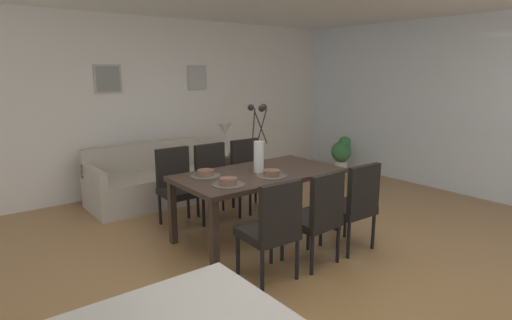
{
  "coord_description": "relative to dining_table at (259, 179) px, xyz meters",
  "views": [
    {
      "loc": [
        -2.53,
        -2.81,
        1.83
      ],
      "look_at": [
        0.2,
        0.71,
        0.86
      ],
      "focal_mm": 29.29,
      "sensor_mm": 36.0,
      "label": 1
    }
  ],
  "objects": [
    {
      "name": "centerpiece_vase",
      "position": [
        0.0,
        0.0,
        0.36
      ],
      "size": [
        0.21,
        0.23,
        0.73
      ],
      "color": "silver",
      "rests_on": "dining_table"
    },
    {
      "name": "placemat_near_left",
      "position": [
        -0.54,
        -0.21,
        0.08
      ],
      "size": [
        0.32,
        0.32,
        0.01
      ],
      "primitive_type": "cylinder",
      "color": "#4C4742",
      "rests_on": "dining_table"
    },
    {
      "name": "placemat_near_right",
      "position": [
        -0.54,
        0.21,
        0.08
      ],
      "size": [
        0.32,
        0.32,
        0.01
      ],
      "primitive_type": "cylinder",
      "color": "#4C4742",
      "rests_on": "dining_table"
    },
    {
      "name": "ground_plane",
      "position": [
        -0.19,
        -0.65,
        -0.66
      ],
      "size": [
        9.0,
        9.0,
        0.0
      ],
      "primitive_type": "plane",
      "color": "olive"
    },
    {
      "name": "placemat_far_left",
      "position": [
        -0.0,
        -0.21,
        0.08
      ],
      "size": [
        0.32,
        0.32,
        0.01
      ],
      "primitive_type": "cylinder",
      "color": "#4C4742",
      "rests_on": "dining_table"
    },
    {
      "name": "potted_plant",
      "position": [
        2.97,
        1.38,
        -0.29
      ],
      "size": [
        0.36,
        0.36,
        0.67
      ],
      "color": "silver",
      "rests_on": "ground"
    },
    {
      "name": "framed_picture_left",
      "position": [
        -0.72,
        2.53,
        1.04
      ],
      "size": [
        0.38,
        0.03,
        0.4
      ],
      "color": "#B2ADA3"
    },
    {
      "name": "sofa",
      "position": [
        -0.39,
        1.9,
        -0.38
      ],
      "size": [
        1.76,
        0.84,
        0.8
      ],
      "color": "#B2A899",
      "rests_on": "ground"
    },
    {
      "name": "dining_chair_mid_left",
      "position": [
        0.55,
        -0.87,
        -0.15
      ],
      "size": [
        0.45,
        0.45,
        0.92
      ],
      "color": "black",
      "rests_on": "ground"
    },
    {
      "name": "bowl_near_right",
      "position": [
        -0.54,
        0.21,
        0.12
      ],
      "size": [
        0.17,
        0.17,
        0.07
      ],
      "color": "brown",
      "rests_on": "dining_table"
    },
    {
      "name": "bowl_far_left",
      "position": [
        -0.0,
        -0.21,
        0.12
      ],
      "size": [
        0.17,
        0.17,
        0.07
      ],
      "color": "brown",
      "rests_on": "dining_table"
    },
    {
      "name": "dining_chair_far_right",
      "position": [
        -0.03,
        0.86,
        -0.15
      ],
      "size": [
        0.44,
        0.44,
        0.92
      ],
      "color": "black",
      "rests_on": "ground"
    },
    {
      "name": "bowl_near_left",
      "position": [
        -0.54,
        -0.21,
        0.12
      ],
      "size": [
        0.17,
        0.17,
        0.07
      ],
      "color": "brown",
      "rests_on": "dining_table"
    },
    {
      "name": "table_lamp",
      "position": [
        0.8,
        1.87,
        0.23
      ],
      "size": [
        0.22,
        0.22,
        0.51
      ],
      "color": "beige",
      "rests_on": "side_table"
    },
    {
      "name": "dining_chair_near_left",
      "position": [
        -0.52,
        -0.86,
        -0.15
      ],
      "size": [
        0.46,
        0.46,
        0.92
      ],
      "color": "black",
      "rests_on": "ground"
    },
    {
      "name": "dining_chair_far_left",
      "position": [
        0.01,
        -0.88,
        -0.15
      ],
      "size": [
        0.47,
        0.47,
        0.92
      ],
      "color": "black",
      "rests_on": "ground"
    },
    {
      "name": "dining_chair_mid_right",
      "position": [
        0.52,
        0.87,
        -0.15
      ],
      "size": [
        0.44,
        0.44,
        0.92
      ],
      "color": "black",
      "rests_on": "ground"
    },
    {
      "name": "framed_picture_center",
      "position": [
        0.72,
        2.53,
        1.04
      ],
      "size": [
        0.34,
        0.03,
        0.38
      ],
      "color": "#B2ADA3"
    },
    {
      "name": "dining_table",
      "position": [
        0.0,
        0.0,
        0.0
      ],
      "size": [
        1.8,
        0.95,
        0.74
      ],
      "color": "#33261E",
      "rests_on": "ground"
    },
    {
      "name": "dining_chair_near_right",
      "position": [
        -0.52,
        0.9,
        -0.15
      ],
      "size": [
        0.45,
        0.45,
        0.92
      ],
      "color": "black",
      "rests_on": "ground"
    },
    {
      "name": "side_window_wall",
      "position": [
        3.46,
        -0.25,
        0.64
      ],
      "size": [
        0.1,
        6.3,
        2.6
      ],
      "primitive_type": "cube",
      "color": "white",
      "rests_on": "ground"
    },
    {
      "name": "back_wall_panel",
      "position": [
        -0.19,
        2.6,
        0.64
      ],
      "size": [
        9.0,
        0.1,
        2.6
      ],
      "primitive_type": "cube",
      "color": "white",
      "rests_on": "ground"
    },
    {
      "name": "side_table",
      "position": [
        0.8,
        1.87,
        -0.4
      ],
      "size": [
        0.36,
        0.36,
        0.52
      ],
      "primitive_type": "cube",
      "color": "#3D2D23",
      "rests_on": "ground"
    }
  ]
}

